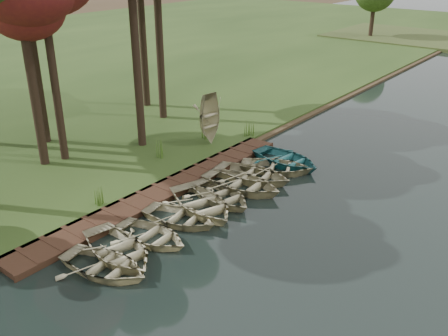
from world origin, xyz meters
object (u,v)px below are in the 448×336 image
Objects in this scene: boardwalk at (164,191)px; rowboat_1 at (118,248)px; stored_rowboat at (210,139)px; rowboat_0 at (104,264)px; rowboat_2 at (151,234)px.

rowboat_1 reaches higher than boardwalk.
stored_rowboat is at bearing 109.14° from boardwalk.
rowboat_0 is at bearing -151.60° from stored_rowboat.
rowboat_2 reaches higher than boardwalk.
rowboat_0 is (2.71, -5.73, 0.26)m from boardwalk.
stored_rowboat reaches higher than rowboat_0.
rowboat_2 is at bearing 7.01° from rowboat_1.
stored_rowboat is (-1.99, 5.74, 0.46)m from boardwalk.
rowboat_2 is 1.09× the size of stored_rowboat.
rowboat_1 is 1.30× the size of stored_rowboat.
rowboat_0 is at bearing -179.73° from rowboat_2.
stored_rowboat is (-4.35, 10.54, 0.16)m from rowboat_1.
stored_rowboat is at bearing 35.31° from rowboat_1.
boardwalk is 5.35m from rowboat_1.
rowboat_2 is 10.09m from stored_rowboat.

